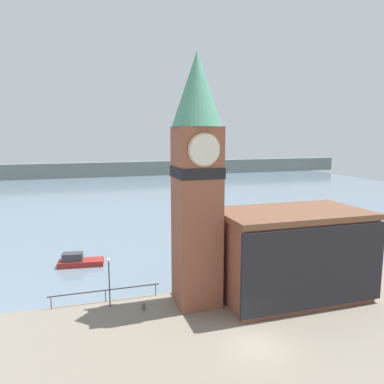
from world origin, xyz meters
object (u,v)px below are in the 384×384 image
(boat_near, at_px, (79,261))
(lamp_post, at_px, (109,273))
(clock_tower, at_px, (197,175))
(pier_building, at_px, (292,254))
(mooring_bollard_near, at_px, (144,306))

(boat_near, xyz_separation_m, lamp_post, (2.42, -11.25, 2.42))
(clock_tower, distance_m, lamp_post, 11.03)
(boat_near, bearing_deg, pier_building, -30.07)
(pier_building, relative_size, lamp_post, 3.07)
(boat_near, height_order, lamp_post, lamp_post)
(pier_building, bearing_deg, lamp_post, 170.42)
(clock_tower, xyz_separation_m, mooring_bollard_near, (-4.62, 0.06, -10.81))
(mooring_bollard_near, bearing_deg, boat_near, 111.68)
(pier_building, relative_size, boat_near, 2.58)
(boat_near, bearing_deg, clock_tower, -45.55)
(lamp_post, bearing_deg, boat_near, 102.14)
(boat_near, xyz_separation_m, mooring_bollard_near, (5.05, -12.70, -0.21))
(clock_tower, height_order, boat_near, clock_tower)
(pier_building, bearing_deg, boat_near, 142.61)
(lamp_post, bearing_deg, pier_building, -9.58)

